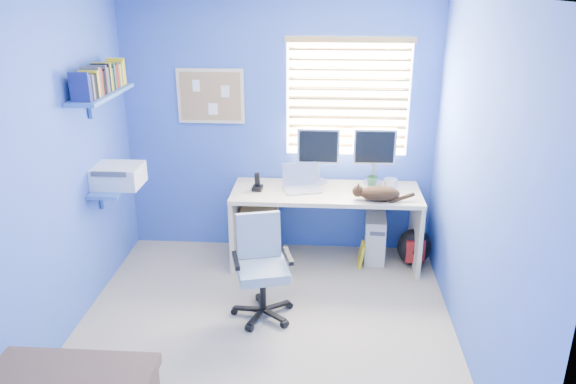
# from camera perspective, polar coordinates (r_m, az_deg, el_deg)

# --- Properties ---
(floor) EXTENTS (3.00, 3.20, 0.00)m
(floor) POSITION_cam_1_polar(r_m,az_deg,el_deg) (4.50, -2.54, -14.33)
(floor) COLOR tan
(floor) RESTS_ON ground
(wall_back) EXTENTS (3.00, 0.01, 2.50)m
(wall_back) POSITION_cam_1_polar(r_m,az_deg,el_deg) (5.44, -0.91, 6.56)
(wall_back) COLOR #3760B1
(wall_back) RESTS_ON ground
(wall_front) EXTENTS (3.00, 0.01, 2.50)m
(wall_front) POSITION_cam_1_polar(r_m,az_deg,el_deg) (2.49, -7.07, -11.92)
(wall_front) COLOR #3760B1
(wall_front) RESTS_ON ground
(wall_left) EXTENTS (0.01, 3.20, 2.50)m
(wall_left) POSITION_cam_1_polar(r_m,az_deg,el_deg) (4.35, -22.86, 1.17)
(wall_left) COLOR #3760B1
(wall_left) RESTS_ON ground
(wall_right) EXTENTS (0.01, 3.20, 2.50)m
(wall_right) POSITION_cam_1_polar(r_m,az_deg,el_deg) (4.04, 18.84, 0.24)
(wall_right) COLOR #3760B1
(wall_right) RESTS_ON ground
(desk) EXTENTS (1.76, 0.65, 0.74)m
(desk) POSITION_cam_1_polar(r_m,az_deg,el_deg) (5.39, 3.80, -3.56)
(desk) COLOR beige
(desk) RESTS_ON floor
(laptop) EXTENTS (0.39, 0.34, 0.22)m
(laptop) POSITION_cam_1_polar(r_m,az_deg,el_deg) (5.21, 1.47, 1.29)
(laptop) COLOR silver
(laptop) RESTS_ON desk
(monitor_left) EXTENTS (0.40, 0.13, 0.54)m
(monitor_left) POSITION_cam_1_polar(r_m,az_deg,el_deg) (5.38, 3.09, 3.69)
(monitor_left) COLOR silver
(monitor_left) RESTS_ON desk
(monitor_right) EXTENTS (0.40, 0.13, 0.54)m
(monitor_right) POSITION_cam_1_polar(r_m,az_deg,el_deg) (5.41, 8.73, 3.59)
(monitor_right) COLOR silver
(monitor_right) RESTS_ON desk
(phone) EXTENTS (0.10, 0.12, 0.17)m
(phone) POSITION_cam_1_polar(r_m,az_deg,el_deg) (5.23, -3.13, 1.07)
(phone) COLOR black
(phone) RESTS_ON desk
(mug) EXTENTS (0.10, 0.09, 0.10)m
(mug) POSITION_cam_1_polar(r_m,az_deg,el_deg) (5.39, 8.54, 1.07)
(mug) COLOR #2B603B
(mug) RESTS_ON desk
(cd_spindle) EXTENTS (0.13, 0.13, 0.07)m
(cd_spindle) POSITION_cam_1_polar(r_m,az_deg,el_deg) (5.44, 10.37, 0.96)
(cd_spindle) COLOR silver
(cd_spindle) RESTS_ON desk
(cat) EXTENTS (0.38, 0.22, 0.13)m
(cat) POSITION_cam_1_polar(r_m,az_deg,el_deg) (5.06, 9.29, -0.15)
(cat) COLOR black
(cat) RESTS_ON desk
(tower_pc) EXTENTS (0.21, 0.45, 0.45)m
(tower_pc) POSITION_cam_1_polar(r_m,az_deg,el_deg) (5.59, 8.82, -4.47)
(tower_pc) COLOR beige
(tower_pc) RESTS_ON floor
(drawer_boxes) EXTENTS (0.35, 0.28, 0.54)m
(drawer_boxes) POSITION_cam_1_polar(r_m,az_deg,el_deg) (5.52, -2.87, -4.06)
(drawer_boxes) COLOR tan
(drawer_boxes) RESTS_ON floor
(yellow_book) EXTENTS (0.03, 0.17, 0.24)m
(yellow_book) POSITION_cam_1_polar(r_m,az_deg,el_deg) (5.45, 7.44, -6.34)
(yellow_book) COLOR yellow
(yellow_book) RESTS_ON floor
(backpack) EXTENTS (0.33, 0.25, 0.37)m
(backpack) POSITION_cam_1_polar(r_m,az_deg,el_deg) (5.53, 12.67, -5.48)
(backpack) COLOR black
(backpack) RESTS_ON floor
(office_chair) EXTENTS (0.59, 0.59, 0.83)m
(office_chair) POSITION_cam_1_polar(r_m,az_deg,el_deg) (4.61, -2.67, -8.88)
(office_chair) COLOR black
(office_chair) RESTS_ON floor
(window_blinds) EXTENTS (1.15, 0.05, 1.10)m
(window_blinds) POSITION_cam_1_polar(r_m,az_deg,el_deg) (5.33, 6.12, 9.45)
(window_blinds) COLOR white
(window_blinds) RESTS_ON ground
(corkboard) EXTENTS (0.64, 0.02, 0.52)m
(corkboard) POSITION_cam_1_polar(r_m,az_deg,el_deg) (5.45, -7.87, 9.62)
(corkboard) COLOR beige
(corkboard) RESTS_ON ground
(wall_shelves) EXTENTS (0.42, 0.90, 1.05)m
(wall_shelves) POSITION_cam_1_polar(r_m,az_deg,el_deg) (4.90, -17.86, 6.14)
(wall_shelves) COLOR #3D65B7
(wall_shelves) RESTS_ON ground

